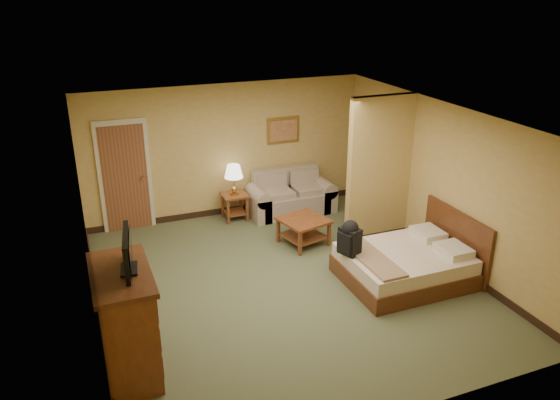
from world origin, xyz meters
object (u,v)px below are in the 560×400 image
loveseat (291,199)px  bed (408,263)px  coffee_table (304,226)px  dresser (126,322)px

loveseat → bed: size_ratio=0.90×
loveseat → coffee_table: 1.46m
loveseat → bed: 3.22m
bed → loveseat: bearing=101.7°
dresser → bed: bearing=7.9°
dresser → bed: size_ratio=0.70×
loveseat → coffee_table: bearing=-103.8°
loveseat → bed: (0.65, -3.16, -0.00)m
loveseat → dresser: (-3.65, -3.75, 0.40)m
loveseat → coffee_table: size_ratio=1.90×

